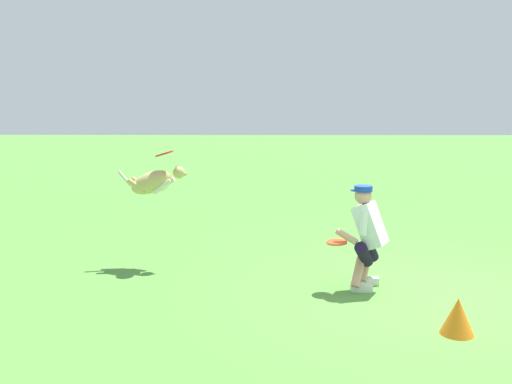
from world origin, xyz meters
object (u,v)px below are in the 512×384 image
Objects in this scene: person at (367,234)px; frisbee_flying at (164,154)px; frisbee_held at (337,242)px; dog at (154,182)px; training_cone at (458,316)px.

person is 4.96× the size of frisbee_flying.
frisbee_held is at bearing 38.35° from person.
person is at bearing -14.67° from dog.
dog is (2.80, -1.02, 0.49)m from person.
person is at bearing 159.45° from frisbee_flying.
frisbee_flying is at bearing -5.35° from dog.
training_cone is at bearing 128.68° from frisbee_held.
frisbee_flying is 2.69m from frisbee_held.
frisbee_held is at bearing 154.85° from frisbee_flying.
dog reaches higher than person.
frisbee_flying is 0.69× the size of training_cone.
training_cone is (-3.32, 2.38, -1.40)m from frisbee_flying.
person is at bearing -64.13° from training_cone.
person is 0.40m from frisbee_held.
frisbee_flying is (2.65, -0.99, 0.89)m from person.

